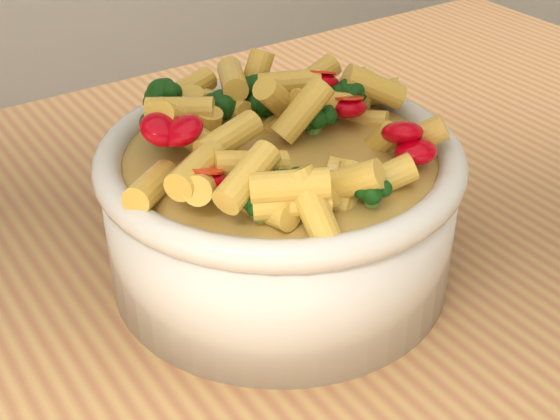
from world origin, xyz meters
TOP-DOWN VIEW (x-y plane):
  - serving_bowl at (0.07, 0.06)m, footprint 0.22×0.22m
  - pasta_salad at (0.07, 0.06)m, footprint 0.17×0.17m

SIDE VIEW (x-z plane):
  - serving_bowl at x=0.07m, z-range 0.90..1.00m
  - pasta_salad at x=0.07m, z-range 0.99..1.03m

